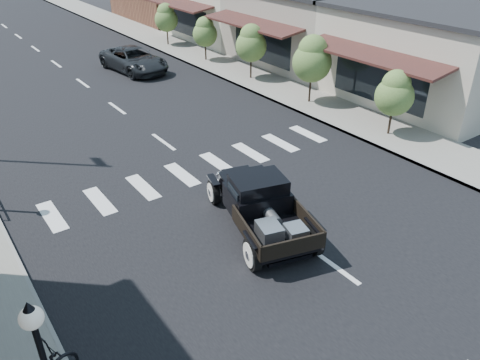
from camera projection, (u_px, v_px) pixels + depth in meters
ground at (265, 216)px, 15.10m from camera, size 120.00×120.00×0.00m
road at (95, 93)px, 25.69m from camera, size 14.00×80.00×0.02m
road_markings at (134, 121)px, 22.17m from camera, size 12.00×60.00×0.06m
sidewalk_right at (223, 66)px, 29.99m from camera, size 3.00×80.00×0.15m
storefront_near at (443, 52)px, 24.46m from camera, size 10.00×9.00×4.50m
storefront_mid at (321, 24)px, 30.82m from camera, size 10.00×9.00×4.50m
storefront_far at (241, 6)px, 37.18m from camera, size 10.00×9.00×4.50m
small_tree_a at (393, 104)px, 19.84m from camera, size 1.63×1.63×2.72m
small_tree_b at (311, 70)px, 23.28m from camera, size 1.94×1.94×3.24m
small_tree_c at (251, 52)px, 26.87m from camera, size 1.78×1.78×2.97m
small_tree_d at (205, 39)px, 30.46m from camera, size 1.59×1.59×2.65m
small_tree_e at (167, 25)px, 34.16m from camera, size 1.69×1.69×2.81m
hotrod_pickup at (261, 204)px, 14.15m from camera, size 3.50×5.33×1.70m
second_car at (134, 60)px, 28.88m from camera, size 2.95×5.40×1.44m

